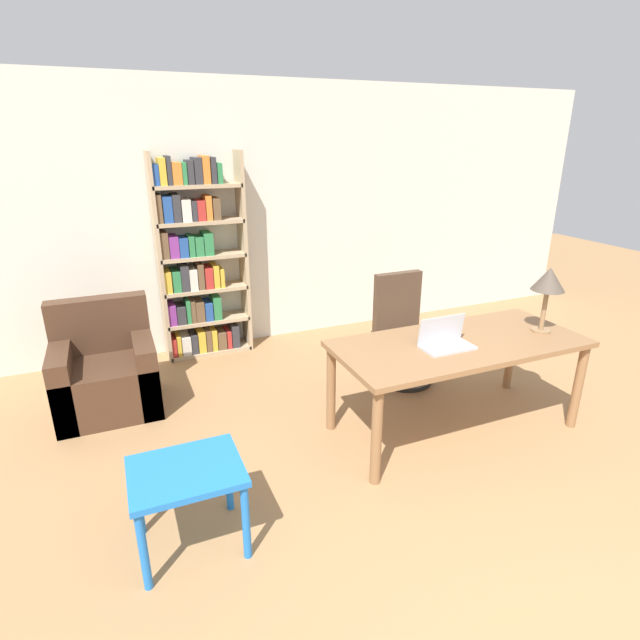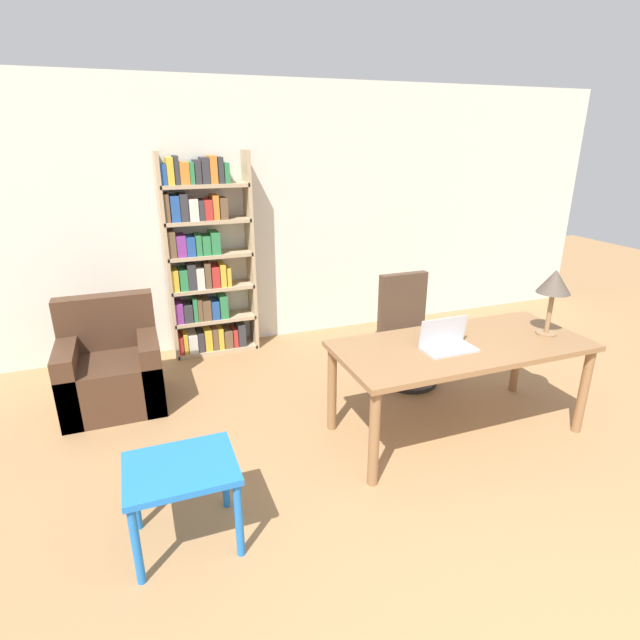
# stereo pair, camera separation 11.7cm
# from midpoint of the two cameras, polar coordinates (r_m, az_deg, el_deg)

# --- Properties ---
(wall_back) EXTENTS (8.00, 0.06, 2.70)m
(wall_back) POSITION_cam_midpoint_polar(r_m,az_deg,el_deg) (5.47, -5.65, 11.72)
(wall_back) COLOR silver
(wall_back) RESTS_ON ground_plane
(desk) EXTENTS (1.88, 0.83, 0.73)m
(desk) POSITION_cam_midpoint_polar(r_m,az_deg,el_deg) (3.85, 14.74, -3.55)
(desk) COLOR olive
(desk) RESTS_ON ground_plane
(laptop) EXTENTS (0.38, 0.21, 0.22)m
(laptop) POSITION_cam_midpoint_polar(r_m,az_deg,el_deg) (3.67, 13.24, -2.32)
(laptop) COLOR #B2B2B7
(laptop) RESTS_ON desk
(table_lamp) EXTENTS (0.24, 0.24, 0.51)m
(table_lamp) POSITION_cam_midpoint_polar(r_m,az_deg,el_deg) (4.10, 23.94, 4.02)
(table_lamp) COLOR olive
(table_lamp) RESTS_ON desk
(office_chair) EXTENTS (0.50, 0.50, 0.99)m
(office_chair) POSITION_cam_midpoint_polar(r_m,az_deg,el_deg) (4.65, 8.75, -1.57)
(office_chair) COLOR black
(office_chair) RESTS_ON ground_plane
(side_table_blue) EXTENTS (0.59, 0.48, 0.51)m
(side_table_blue) POSITION_cam_midpoint_polar(r_m,az_deg,el_deg) (2.90, -16.14, -17.37)
(side_table_blue) COLOR blue
(side_table_blue) RESTS_ON ground_plane
(armchair) EXTENTS (0.79, 0.70, 0.90)m
(armchair) POSITION_cam_midpoint_polar(r_m,az_deg,el_deg) (4.53, -23.91, -5.73)
(armchair) COLOR #472D1E
(armchair) RESTS_ON ground_plane
(bookshelf) EXTENTS (0.87, 0.28, 2.03)m
(bookshelf) POSITION_cam_midpoint_polar(r_m,az_deg,el_deg) (5.16, -14.60, 6.38)
(bookshelf) COLOR tan
(bookshelf) RESTS_ON ground_plane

